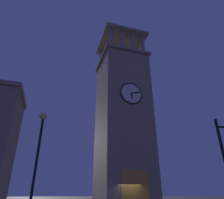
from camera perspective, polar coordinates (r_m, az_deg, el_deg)
clocktower at (r=27.79m, az=3.02°, el=-5.92°), size 6.84×7.42×26.63m
street_lamp at (r=11.59m, az=-20.05°, el=-11.98°), size 0.44×0.44×5.84m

